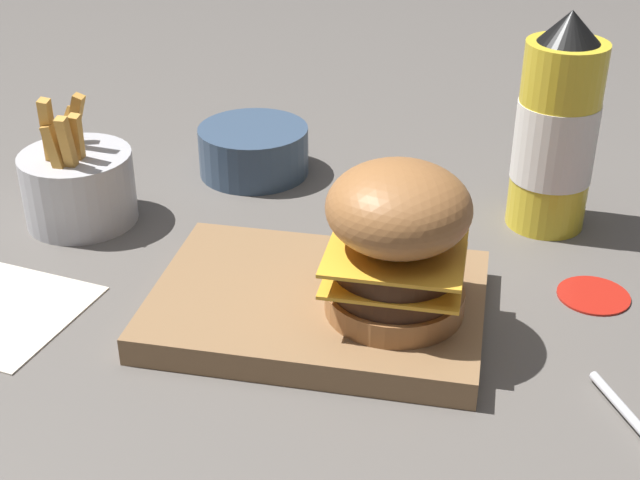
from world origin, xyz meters
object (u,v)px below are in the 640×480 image
at_px(fries_basket, 78,186).
at_px(burger, 397,240).
at_px(ketchup_bottle, 556,132).
at_px(serving_board, 320,305).
at_px(side_bowl, 254,149).

bearing_deg(fries_basket, burger, -21.91).
distance_m(burger, ketchup_bottle, 0.25).
bearing_deg(fries_basket, serving_board, -24.27).
relative_size(serving_board, ketchup_bottle, 1.27).
xyz_separation_m(ketchup_bottle, side_bowl, (-0.32, 0.06, -0.07)).
relative_size(ketchup_bottle, fries_basket, 1.55).
bearing_deg(side_bowl, burger, -55.30).
distance_m(burger, fries_basket, 0.36).
relative_size(serving_board, fries_basket, 1.98).
bearing_deg(burger, serving_board, 169.02).
bearing_deg(serving_board, fries_basket, 155.73).
xyz_separation_m(serving_board, side_bowl, (-0.13, 0.27, 0.02)).
distance_m(ketchup_bottle, side_bowl, 0.33).
xyz_separation_m(serving_board, burger, (0.06, -0.01, 0.08)).
bearing_deg(fries_basket, ketchup_bottle, 10.79).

